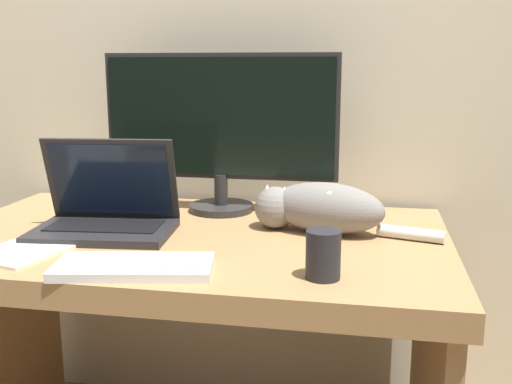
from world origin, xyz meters
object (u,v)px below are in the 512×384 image
Objects in this scene: cat at (319,207)px; coffee_mug at (323,255)px; laptop at (106,214)px; external_keyboard at (134,266)px; monitor at (220,127)px.

coffee_mug is at bearing -68.67° from cat.
laptop is 0.63m from coffee_mug.
external_keyboard is 0.53m from cat.
external_keyboard is at bearing -117.78° from cat.
laptop is 0.33m from external_keyboard.
monitor is at bearing 165.06° from cat.
monitor reaches higher than laptop.
cat is at bearing -30.09° from monitor.
laptop is (-0.24, -0.29, -0.20)m from monitor.
cat reaches higher than coffee_mug.
laptop is 1.05× the size of external_keyboard.
coffee_mug is at bearing -28.01° from laptop.
laptop is at bearing 157.46° from coffee_mug.
monitor is at bearing 123.12° from coffee_mug.
laptop is at bearing 113.77° from external_keyboard.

